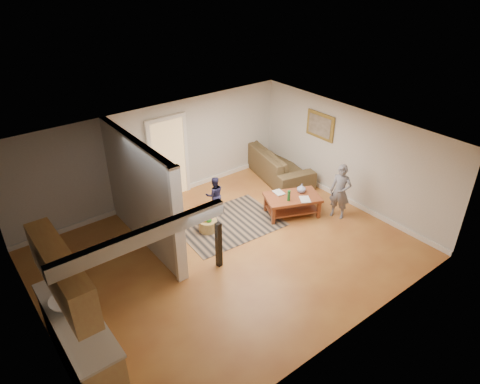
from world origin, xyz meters
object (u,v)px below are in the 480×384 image
at_px(sofa, 275,174).
at_px(speaker_left, 219,245).
at_px(speaker_right, 151,220).
at_px(toy_basket, 208,225).
at_px(coffee_table, 293,200).
at_px(toddler, 215,211).
at_px(tv_console, 155,202).
at_px(child, 337,216).

bearing_deg(sofa, speaker_left, 136.09).
relative_size(sofa, speaker_right, 2.98).
bearing_deg(toy_basket, sofa, 20.98).
distance_m(coffee_table, toy_basket, 2.17).
distance_m(speaker_left, toddler, 2.17).
xyz_separation_m(speaker_left, speaker_right, (-0.62, 1.73, -0.07)).
relative_size(coffee_table, speaker_right, 1.64).
height_order(speaker_left, toddler, speaker_left).
bearing_deg(coffee_table, toddler, 138.72).
bearing_deg(toy_basket, tv_console, 137.28).
height_order(speaker_right, child, speaker_right).
relative_size(sofa, tv_console, 2.03).
height_order(coffee_table, child, coffee_table).
bearing_deg(speaker_right, tv_console, 37.92).
bearing_deg(speaker_left, toy_basket, 59.90).
height_order(speaker_left, speaker_right, speaker_left).
distance_m(speaker_right, toy_basket, 1.30).
height_order(toy_basket, child, child).
height_order(tv_console, child, tv_console).
height_order(tv_console, toddler, tv_console).
distance_m(speaker_left, toy_basket, 1.35).
distance_m(coffee_table, toddler, 1.96).
bearing_deg(tv_console, toddler, -26.00).
height_order(toy_basket, toddler, toddler).
relative_size(speaker_left, toddler, 1.10).
height_order(sofa, tv_console, tv_console).
bearing_deg(speaker_left, tv_console, 93.70).
xyz_separation_m(speaker_right, child, (4.00, -1.97, -0.46)).
bearing_deg(child, toddler, -154.36).
bearing_deg(coffee_table, toy_basket, 161.66).
bearing_deg(toddler, sofa, -146.11).
bearing_deg(toy_basket, speaker_right, 154.73).
bearing_deg(coffee_table, child, -42.96).
bearing_deg(coffee_table, sofa, 59.56).
bearing_deg(child, coffee_table, -155.42).
relative_size(sofa, speaker_left, 2.61).
distance_m(coffee_table, child, 1.18).
relative_size(tv_console, toddler, 1.42).
xyz_separation_m(tv_console, child, (3.73, -2.24, -0.72)).
distance_m(coffee_table, tv_console, 3.30).
bearing_deg(tv_console, coffee_table, -44.39).
bearing_deg(tv_console, toy_basket, -60.12).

